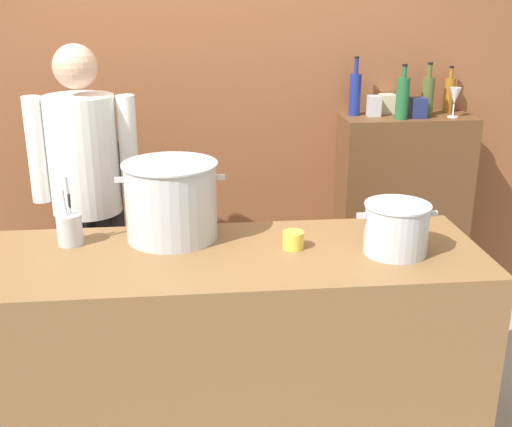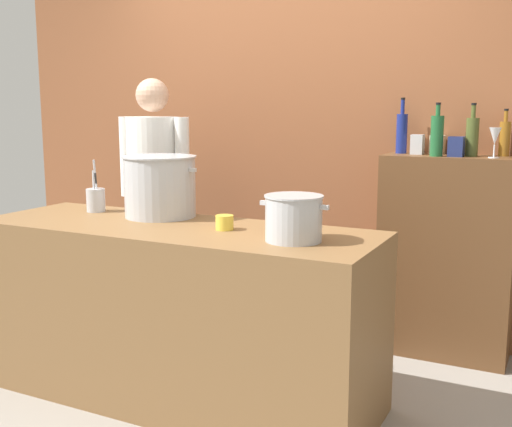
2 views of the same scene
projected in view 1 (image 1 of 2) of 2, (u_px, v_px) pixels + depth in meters
name	position (u px, v px, depth m)	size (l,w,h in m)	color
brick_back_panel	(211.00, 62.00, 3.67)	(4.40, 0.10, 3.00)	brown
prep_counter	(228.00, 351.00, 2.70)	(2.07, 0.70, 0.90)	brown
bar_cabinet	(400.00, 215.00, 3.88)	(0.76, 0.32, 1.20)	brown
chef	(86.00, 187.00, 3.18)	(0.53, 0.36, 1.66)	black
stockpot_large	(171.00, 201.00, 2.66)	(0.45, 0.40, 0.33)	#B7BABF
stockpot_small	(396.00, 228.00, 2.53)	(0.32, 0.26, 0.20)	#B7BABF
utensil_crock	(70.00, 228.00, 2.63)	(0.10, 0.10, 0.29)	#B7BABF
butter_jar	(293.00, 240.00, 2.60)	(0.09, 0.09, 0.07)	yellow
wine_bottle_green	(403.00, 97.00, 3.55)	(0.07, 0.07, 0.30)	#1E592D
wine_bottle_amber	(449.00, 94.00, 3.77)	(0.06, 0.06, 0.27)	#8C5919
wine_bottle_olive	(428.00, 95.00, 3.66)	(0.07, 0.07, 0.30)	#475123
wine_bottle_cobalt	(355.00, 93.00, 3.66)	(0.07, 0.07, 0.33)	navy
wine_glass_short	(455.00, 97.00, 3.60)	(0.07, 0.07, 0.17)	silver
spice_tin_cream	(387.00, 104.00, 3.75)	(0.08, 0.08, 0.11)	beige
spice_tin_silver	(374.00, 106.00, 3.66)	(0.07, 0.07, 0.12)	#B2B2B7
spice_tin_navy	(418.00, 108.00, 3.61)	(0.08, 0.08, 0.11)	navy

